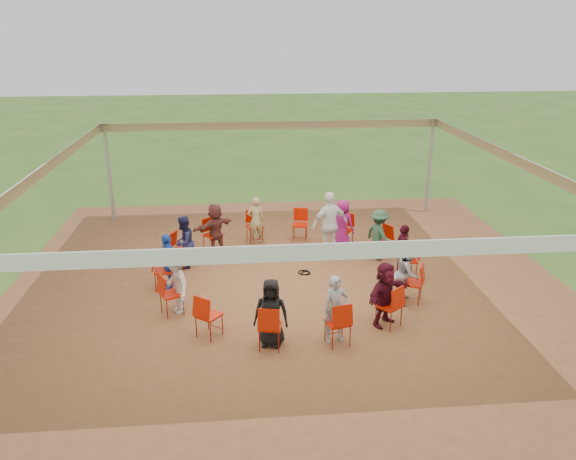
{
  "coord_description": "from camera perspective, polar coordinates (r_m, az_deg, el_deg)",
  "views": [
    {
      "loc": [
        -1.11,
        -12.01,
        5.7
      ],
      "look_at": [
        0.02,
        0.3,
        1.22
      ],
      "focal_mm": 35.0,
      "sensor_mm": 36.0,
      "label": 1
    }
  ],
  "objects": [
    {
      "name": "tent",
      "position": [
        12.52,
        0.02,
        4.47
      ],
      "size": [
        10.33,
        10.33,
        3.0
      ],
      "color": "#B2B2B7",
      "rests_on": "ground"
    },
    {
      "name": "standing_person",
      "position": [
        14.57,
        4.27,
        0.54
      ],
      "size": [
        1.15,
        0.85,
        1.76
      ],
      "primitive_type": "imported",
      "rotation": [
        0.0,
        0.0,
        3.49
      ],
      "color": "silver",
      "rests_on": "ground"
    },
    {
      "name": "chair_0",
      "position": [
        12.58,
        12.5,
        -5.28
      ],
      "size": [
        0.58,
        0.57,
        0.9
      ],
      "primitive_type": null,
      "rotation": [
        0.0,
        0.0,
        1.14
      ],
      "color": "#B71501",
      "rests_on": "ground"
    },
    {
      "name": "ground",
      "position": [
        13.34,
        0.02,
        -5.39
      ],
      "size": [
        80.0,
        80.0,
        0.0
      ],
      "primitive_type": "plane",
      "color": "#34581B",
      "rests_on": "ground"
    },
    {
      "name": "chair_6",
      "position": [
        15.19,
        -7.64,
        -0.51
      ],
      "size": [
        0.6,
        0.61,
        0.9
      ],
      "primitive_type": null,
      "rotation": [
        0.0,
        0.0,
        -2.45
      ],
      "color": "#B71501",
      "rests_on": "ground"
    },
    {
      "name": "chair_11",
      "position": [
        10.61,
        -1.81,
        -9.78
      ],
      "size": [
        0.5,
        0.52,
        0.9
      ],
      "primitive_type": null,
      "rotation": [
        0.0,
        0.0,
        -0.21
      ],
      "color": "#B71501",
      "rests_on": "ground"
    },
    {
      "name": "cable_coil",
      "position": [
        13.83,
        1.71,
        -4.36
      ],
      "size": [
        0.36,
        0.36,
        0.03
      ],
      "rotation": [
        0.0,
        0.0,
        0.24
      ],
      "color": "black",
      "rests_on": "ground"
    },
    {
      "name": "person_seated_4",
      "position": [
        15.53,
        -3.3,
        1.0
      ],
      "size": [
        0.55,
        0.43,
        1.34
      ],
      "primitive_type": "imported",
      "rotation": [
        0.0,
        0.0,
        -2.9
      ],
      "color": "#978A57",
      "rests_on": "ground"
    },
    {
      "name": "person_seated_3",
      "position": [
        15.31,
        5.54,
        0.66
      ],
      "size": [
        0.74,
        0.69,
        1.34
      ],
      "primitive_type": "imported",
      "rotation": [
        0.0,
        0.0,
        2.48
      ],
      "color": "#821360",
      "rests_on": "ground"
    },
    {
      "name": "chair_12",
      "position": [
        10.77,
        5.08,
        -9.38
      ],
      "size": [
        0.51,
        0.53,
        0.9
      ],
      "primitive_type": null,
      "rotation": [
        0.0,
        0.0,
        0.24
      ],
      "color": "#B71501",
      "rests_on": "ground"
    },
    {
      "name": "chair_4",
      "position": [
        15.82,
        1.22,
        0.51
      ],
      "size": [
        0.5,
        0.52,
        0.9
      ],
      "primitive_type": null,
      "rotation": [
        0.0,
        0.0,
        2.93
      ],
      "color": "#B71501",
      "rests_on": "ground"
    },
    {
      "name": "chair_5",
      "position": [
        15.71,
        -3.4,
        0.34
      ],
      "size": [
        0.51,
        0.53,
        0.9
      ],
      "primitive_type": null,
      "rotation": [
        0.0,
        0.0,
        -2.9
      ],
      "color": "#B71501",
      "rests_on": "ground"
    },
    {
      "name": "chair_9",
      "position": [
        12.03,
        -11.75,
        -6.43
      ],
      "size": [
        0.58,
        0.57,
        0.9
      ],
      "primitive_type": null,
      "rotation": [
        0.0,
        0.0,
        -1.11
      ],
      "color": "#B71501",
      "rests_on": "ground"
    },
    {
      "name": "person_seated_7",
      "position": [
        13.09,
        -12.07,
        -3.14
      ],
      "size": [
        0.42,
        0.79,
        1.34
      ],
      "primitive_type": "imported",
      "rotation": [
        0.0,
        0.0,
        -1.56
      ],
      "color": "#214AB4",
      "rests_on": "ground"
    },
    {
      "name": "person_seated_2",
      "position": [
        14.61,
        9.22,
        -0.47
      ],
      "size": [
        0.77,
        0.97,
        1.34
      ],
      "primitive_type": "imported",
      "rotation": [
        0.0,
        0.0,
        2.04
      ],
      "color": "#254731",
      "rests_on": "ground"
    },
    {
      "name": "person_seated_9",
      "position": [
        10.6,
        -1.73,
        -8.39
      ],
      "size": [
        0.72,
        0.5,
        1.34
      ],
      "primitive_type": "imported",
      "rotation": [
        0.0,
        0.0,
        -0.21
      ],
      "color": "black",
      "rests_on": "ground"
    },
    {
      "name": "person_seated_5",
      "position": [
        15.02,
        -7.4,
        0.19
      ],
      "size": [
        1.26,
        1.15,
        1.34
      ],
      "primitive_type": "imported",
      "rotation": [
        0.0,
        0.0,
        -2.45
      ],
      "color": "#5D2925",
      "rests_on": "ground"
    },
    {
      "name": "chair_1",
      "position": [
        13.74,
        12.03,
        -3.03
      ],
      "size": [
        0.45,
        0.43,
        0.9
      ],
      "primitive_type": null,
      "rotation": [
        0.0,
        0.0,
        1.59
      ],
      "color": "#B71501",
      "rests_on": "ground"
    },
    {
      "name": "person_seated_11",
      "position": [
        11.46,
        9.82,
        -6.42
      ],
      "size": [
        1.26,
        1.15,
        1.34
      ],
      "primitive_type": "imported",
      "rotation": [
        0.0,
        0.0,
        0.69
      ],
      "color": "#400B18",
      "rests_on": "ground"
    },
    {
      "name": "dirt_patch",
      "position": [
        13.34,
        0.02,
        -5.37
      ],
      "size": [
        13.0,
        13.0,
        0.0
      ],
      "primitive_type": "plane",
      "color": "brown",
      "rests_on": "ground"
    },
    {
      "name": "person_seated_10",
      "position": [
        10.75,
        4.86,
        -8.03
      ],
      "size": [
        0.55,
        0.43,
        1.34
      ],
      "primitive_type": "imported",
      "rotation": [
        0.0,
        0.0,
        0.24
      ],
      "color": "gray",
      "rests_on": "ground"
    },
    {
      "name": "chair_13",
      "position": [
        11.5,
        10.24,
        -7.62
      ],
      "size": [
        0.6,
        0.61,
        0.9
      ],
      "primitive_type": null,
      "rotation": [
        0.0,
        0.0,
        0.69
      ],
      "color": "#B71501",
      "rests_on": "ground"
    },
    {
      "name": "chair_10",
      "position": [
        11.08,
        -8.05,
        -8.6
      ],
      "size": [
        0.6,
        0.6,
        0.9
      ],
      "primitive_type": null,
      "rotation": [
        0.0,
        0.0,
        -0.66
      ],
      "color": "#B71501",
      "rests_on": "ground"
    },
    {
      "name": "person_seated_6",
      "position": [
        14.16,
        -10.54,
        -1.22
      ],
      "size": [
        0.62,
        0.75,
        1.34
      ],
      "primitive_type": "imported",
      "rotation": [
        0.0,
        0.0,
        -2.0
      ],
      "color": "#1A1A40",
      "rests_on": "ground"
    },
    {
      "name": "person_seated_1",
      "position": [
        13.62,
        11.61,
        -2.17
      ],
      "size": [
        0.42,
        0.79,
        1.34
      ],
      "primitive_type": "imported",
      "rotation": [
        0.0,
        0.0,
        1.59
      ],
      "color": "#400B18",
      "rests_on": "ground"
    },
    {
      "name": "laptop",
      "position": [
        12.53,
        11.29,
        -4.34
      ],
      "size": [
        0.38,
        0.41,
        0.23
      ],
      "rotation": [
        0.0,
        0.0,
        1.14
      ],
      "color": "#B7B7BC",
      "rests_on": "ground"
    },
    {
      "name": "person_seated_0",
      "position": [
        12.5,
        12.03,
        -4.27
      ],
      "size": [
        0.62,
        0.75,
        1.34
      ],
      "primitive_type": "imported",
      "rotation": [
        0.0,
        0.0,
        1.14
      ],
      "color": "gray",
      "rests_on": "ground"
    },
    {
      "name": "chair_8",
      "position": [
        13.19,
        -12.52,
        -4.07
      ],
      "size": [
        0.45,
        0.43,
        0.9
      ],
      "primitive_type": null,
      "rotation": [
        0.0,
        0.0,
        -1.56
      ],
      "color": "#B71501",
      "rests_on": "ground"
    },
    {
      "name": "chair_7",
      "position": [
        14.3,
        -10.9,
        -2.02
      ],
      "size": [
        0.58,
        0.57,
        0.9
      ],
      "primitive_type": null,
      "rotation": [
        0.0,
        0.0,
        -2.0
      ],
      "color": "#B71501",
      "rests_on": "ground"
    },
    {
      "name": "chair_3",
      "position": [
        15.49,
        5.72,
        -0.02
      ],
      "size": [
        0.6,
        0.6,
        0.9
      ],
      "primitive_type": null,
      "rotation": [
        0.0,
        0.0,
        2.48
      ],
      "color": "#B71501",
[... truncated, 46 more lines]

